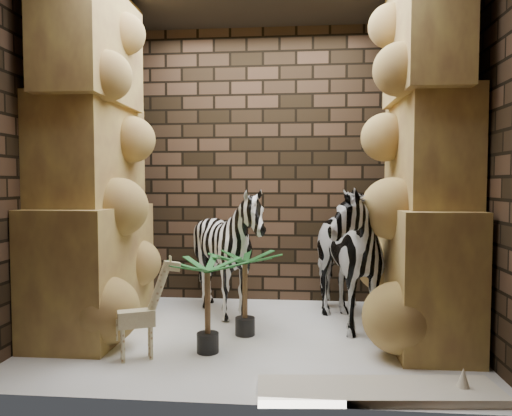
# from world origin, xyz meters

# --- Properties ---
(floor) EXTENTS (3.50, 3.50, 0.00)m
(floor) POSITION_xyz_m (0.00, 0.00, 0.00)
(floor) COLOR white
(floor) RESTS_ON ground
(wall_back) EXTENTS (3.50, 0.00, 3.50)m
(wall_back) POSITION_xyz_m (0.00, 1.25, 1.50)
(wall_back) COLOR black
(wall_back) RESTS_ON ground
(wall_front) EXTENTS (3.50, 0.00, 3.50)m
(wall_front) POSITION_xyz_m (0.00, -1.25, 1.50)
(wall_front) COLOR black
(wall_front) RESTS_ON ground
(wall_left) EXTENTS (0.00, 3.00, 3.00)m
(wall_left) POSITION_xyz_m (-1.75, 0.00, 1.50)
(wall_left) COLOR black
(wall_left) RESTS_ON ground
(wall_right) EXTENTS (0.00, 3.00, 3.00)m
(wall_right) POSITION_xyz_m (1.75, 0.00, 1.50)
(wall_right) COLOR black
(wall_right) RESTS_ON ground
(rock_pillar_left) EXTENTS (0.68, 1.30, 3.00)m
(rock_pillar_left) POSITION_xyz_m (-1.40, 0.00, 1.50)
(rock_pillar_left) COLOR tan
(rock_pillar_left) RESTS_ON floor
(rock_pillar_right) EXTENTS (0.58, 1.25, 3.00)m
(rock_pillar_right) POSITION_xyz_m (1.42, 0.00, 1.50)
(rock_pillar_right) COLOR tan
(rock_pillar_right) RESTS_ON floor
(zebra_right) EXTENTS (1.03, 1.42, 1.50)m
(zebra_right) POSITION_xyz_m (0.73, 0.34, 0.75)
(zebra_right) COLOR white
(zebra_right) RESTS_ON floor
(zebra_left) EXTENTS (1.21, 1.41, 1.14)m
(zebra_left) POSITION_xyz_m (-0.28, 0.50, 0.57)
(zebra_left) COLOR white
(zebra_left) RESTS_ON floor
(giraffe_toy) EXTENTS (0.42, 0.29, 0.78)m
(giraffe_toy) POSITION_xyz_m (-0.79, -0.61, 0.39)
(giraffe_toy) COLOR beige
(giraffe_toy) RESTS_ON floor
(palm_front) EXTENTS (0.36, 0.36, 0.73)m
(palm_front) POSITION_xyz_m (-0.06, 0.01, 0.36)
(palm_front) COLOR #19481D
(palm_front) RESTS_ON floor
(palm_back) EXTENTS (0.36, 0.36, 0.73)m
(palm_back) POSITION_xyz_m (-0.30, -0.42, 0.37)
(palm_back) COLOR #19481D
(palm_back) RESTS_ON floor
(surfboard) EXTENTS (1.51, 0.48, 0.05)m
(surfboard) POSITION_xyz_m (0.89, -1.05, 0.03)
(surfboard) COLOR beige
(surfboard) RESTS_ON floor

